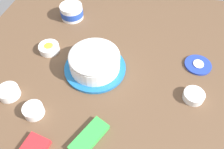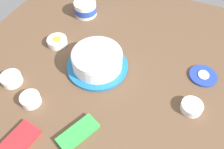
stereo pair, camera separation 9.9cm
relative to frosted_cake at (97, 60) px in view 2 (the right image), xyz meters
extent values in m
plane|color=brown|center=(-0.06, -0.14, -0.05)|extent=(1.54, 1.54, 0.00)
cylinder|color=#1E6BB2|center=(0.00, 0.00, -0.04)|extent=(0.28, 0.28, 0.01)
cylinder|color=#DBB77A|center=(0.00, 0.00, -0.01)|extent=(0.20, 0.20, 0.05)
cylinder|color=white|center=(0.00, 0.00, 0.00)|extent=(0.22, 0.22, 0.06)
ellipsoid|color=white|center=(0.00, 0.00, 0.04)|extent=(0.22, 0.22, 0.04)
cylinder|color=white|center=(0.33, 0.23, -0.01)|extent=(0.12, 0.12, 0.08)
cylinder|color=#2347B2|center=(0.33, 0.23, -0.02)|extent=(0.12, 0.12, 0.03)
cylinder|color=white|center=(0.33, 0.23, 0.02)|extent=(0.10, 0.10, 0.01)
cylinder|color=#233DAD|center=(0.14, -0.45, -0.04)|extent=(0.12, 0.12, 0.01)
ellipsoid|color=white|center=(0.14, -0.45, -0.04)|extent=(0.06, 0.05, 0.01)
cylinder|color=white|center=(0.06, 0.25, -0.03)|extent=(0.10, 0.10, 0.03)
cylinder|color=yellow|center=(0.06, 0.25, -0.03)|extent=(0.08, 0.08, 0.01)
ellipsoid|color=yellow|center=(0.06, 0.25, -0.02)|extent=(0.07, 0.07, 0.02)
cylinder|color=white|center=(-0.22, 0.30, -0.03)|extent=(0.09, 0.09, 0.04)
cylinder|color=#B251C6|center=(-0.22, 0.30, -0.03)|extent=(0.07, 0.07, 0.01)
ellipsoid|color=#B251C6|center=(-0.22, 0.30, -0.02)|extent=(0.06, 0.06, 0.02)
cylinder|color=white|center=(-0.05, -0.44, -0.03)|extent=(0.09, 0.09, 0.03)
cylinder|color=green|center=(-0.05, -0.44, -0.04)|extent=(0.07, 0.07, 0.01)
ellipsoid|color=green|center=(-0.05, -0.44, -0.03)|extent=(0.06, 0.06, 0.02)
cylinder|color=white|center=(-0.28, 0.16, -0.03)|extent=(0.08, 0.08, 0.04)
cylinder|color=pink|center=(-0.28, 0.16, -0.03)|extent=(0.07, 0.07, 0.01)
ellipsoid|color=pink|center=(-0.28, 0.16, -0.02)|extent=(0.06, 0.06, 0.02)
cube|color=green|center=(-0.33, -0.08, -0.04)|extent=(0.17, 0.12, 0.02)
cube|color=red|center=(-0.44, 0.10, -0.04)|extent=(0.17, 0.11, 0.02)
camera|label=1|loc=(-0.64, -0.24, 0.76)|focal=36.97mm
camera|label=2|loc=(-0.61, -0.34, 0.76)|focal=36.97mm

